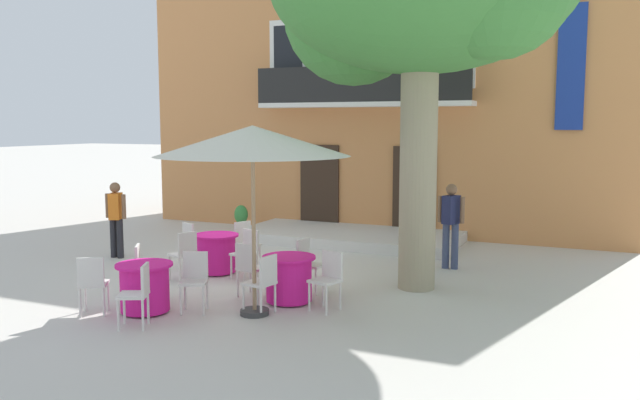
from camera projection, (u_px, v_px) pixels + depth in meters
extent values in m
plane|color=beige|center=(248.00, 271.00, 12.88)|extent=(120.00, 120.00, 0.00)
cube|color=#CC844C|center=(391.00, 92.00, 18.53)|extent=(13.00, 4.00, 7.50)
cube|color=#332319|center=(320.00, 188.00, 17.52)|extent=(1.10, 0.08, 2.30)
cube|color=#332319|center=(414.00, 192.00, 16.47)|extent=(1.10, 0.08, 2.30)
cube|color=silver|center=(289.00, 56.00, 17.46)|extent=(1.10, 0.08, 1.90)
cube|color=black|center=(288.00, 56.00, 17.43)|extent=(0.84, 0.04, 1.60)
cube|color=silver|center=(366.00, 53.00, 16.57)|extent=(1.10, 0.08, 1.90)
cube|color=black|center=(366.00, 52.00, 16.55)|extent=(0.84, 0.04, 1.60)
cube|color=silver|center=(453.00, 49.00, 15.69)|extent=(1.10, 0.08, 1.90)
cube|color=black|center=(453.00, 48.00, 15.66)|extent=(0.84, 0.04, 1.60)
cube|color=silver|center=(362.00, 105.00, 16.47)|extent=(5.60, 0.65, 0.12)
cube|color=black|center=(358.00, 83.00, 16.14)|extent=(5.60, 0.06, 0.90)
cylinder|color=#B2B2B7|center=(316.00, 49.00, 16.63)|extent=(0.04, 0.95, 1.33)
cube|color=red|center=(308.00, 35.00, 16.19)|extent=(0.60, 0.29, 0.38)
cylinder|color=#B2B2B7|center=(407.00, 44.00, 15.66)|extent=(0.04, 0.95, 1.33)
cube|color=#192D9E|center=(402.00, 29.00, 15.22)|extent=(0.60, 0.29, 0.38)
cylinder|color=slate|center=(281.00, 97.00, 17.39)|extent=(0.33, 0.33, 0.31)
ellipsoid|color=#2D7533|center=(281.00, 83.00, 17.35)|extent=(0.43, 0.43, 0.45)
cylinder|color=#47423D|center=(321.00, 97.00, 16.93)|extent=(0.36, 0.36, 0.31)
ellipsoid|color=#2D7533|center=(321.00, 84.00, 16.89)|extent=(0.46, 0.46, 0.33)
cylinder|color=#995638|center=(363.00, 96.00, 16.47)|extent=(0.32, 0.32, 0.29)
ellipsoid|color=#4C8E38|center=(363.00, 80.00, 16.42)|extent=(0.41, 0.41, 0.49)
cylinder|color=#47423D|center=(407.00, 97.00, 16.01)|extent=(0.31, 0.31, 0.23)
ellipsoid|color=#4C8E38|center=(407.00, 83.00, 15.97)|extent=(0.40, 0.40, 0.42)
cylinder|color=slate|center=(454.00, 96.00, 15.54)|extent=(0.29, 0.29, 0.22)
ellipsoid|color=#4C8E38|center=(454.00, 85.00, 15.51)|extent=(0.38, 0.38, 0.32)
cube|color=navy|center=(571.00, 67.00, 14.65)|extent=(0.60, 0.06, 2.80)
cube|color=silver|center=(348.00, 236.00, 16.01)|extent=(5.31, 2.50, 0.25)
cylinder|color=gray|center=(418.00, 179.00, 11.29)|extent=(0.64, 0.64, 3.83)
sphere|color=#3D7F38|center=(354.00, 14.00, 12.13)|extent=(2.63, 2.63, 2.63)
cylinder|color=#DB1984|center=(289.00, 280.00, 10.56)|extent=(0.74, 0.74, 0.68)
cylinder|color=#DB1984|center=(289.00, 257.00, 10.52)|extent=(0.86, 0.86, 0.04)
cylinder|color=#2D2823|center=(289.00, 301.00, 10.61)|extent=(0.44, 0.44, 0.03)
cylinder|color=silver|center=(243.00, 300.00, 9.92)|extent=(0.04, 0.04, 0.45)
cylinder|color=silver|center=(258.00, 295.00, 10.20)|extent=(0.04, 0.04, 0.45)
cylinder|color=silver|center=(261.00, 303.00, 9.73)|extent=(0.04, 0.04, 0.45)
cylinder|color=silver|center=(275.00, 298.00, 10.01)|extent=(0.04, 0.04, 0.45)
cube|color=silver|center=(259.00, 283.00, 9.94)|extent=(0.46, 0.46, 0.04)
cube|color=silver|center=(268.00, 270.00, 9.81)|extent=(0.11, 0.38, 0.42)
cylinder|color=silver|center=(326.00, 301.00, 9.87)|extent=(0.04, 0.04, 0.45)
cylinder|color=silver|center=(309.00, 297.00, 10.08)|extent=(0.04, 0.04, 0.45)
cylinder|color=silver|center=(340.00, 296.00, 10.13)|extent=(0.04, 0.04, 0.45)
cylinder|color=silver|center=(323.00, 292.00, 10.34)|extent=(0.04, 0.04, 0.45)
cube|color=silver|center=(325.00, 281.00, 10.07)|extent=(0.49, 0.49, 0.04)
cube|color=silver|center=(332.00, 264.00, 10.19)|extent=(0.38, 0.14, 0.42)
cylinder|color=silver|center=(326.00, 278.00, 11.29)|extent=(0.04, 0.04, 0.45)
cylinder|color=silver|center=(316.00, 282.00, 11.00)|extent=(0.04, 0.04, 0.45)
cylinder|color=silver|center=(309.00, 276.00, 11.46)|extent=(0.04, 0.04, 0.45)
cylinder|color=silver|center=(299.00, 280.00, 11.17)|extent=(0.04, 0.04, 0.45)
cube|color=silver|center=(312.00, 265.00, 11.20)|extent=(0.44, 0.44, 0.04)
cube|color=silver|center=(303.00, 251.00, 11.26)|extent=(0.08, 0.38, 0.42)
cylinder|color=silver|center=(250.00, 279.00, 11.21)|extent=(0.04, 0.04, 0.45)
cylinder|color=silver|center=(266.00, 282.00, 11.03)|extent=(0.04, 0.04, 0.45)
cylinder|color=silver|center=(238.00, 283.00, 10.92)|extent=(0.04, 0.04, 0.45)
cylinder|color=silver|center=(254.00, 286.00, 10.74)|extent=(0.04, 0.04, 0.45)
cube|color=silver|center=(252.00, 268.00, 10.94)|extent=(0.45, 0.45, 0.04)
cube|color=silver|center=(245.00, 257.00, 10.77)|extent=(0.38, 0.09, 0.42)
cylinder|color=#DB1984|center=(145.00, 289.00, 10.00)|extent=(0.74, 0.74, 0.68)
cylinder|color=#DB1984|center=(144.00, 265.00, 9.96)|extent=(0.86, 0.86, 0.04)
cylinder|color=#2D2823|center=(146.00, 311.00, 10.05)|extent=(0.44, 0.44, 0.03)
cylinder|color=silver|center=(85.00, 297.00, 10.07)|extent=(0.04, 0.04, 0.45)
cylinder|color=silver|center=(108.00, 296.00, 10.11)|extent=(0.04, 0.04, 0.45)
cylinder|color=silver|center=(80.00, 303.00, 9.74)|extent=(0.04, 0.04, 0.45)
cylinder|color=silver|center=(104.00, 302.00, 9.78)|extent=(0.04, 0.04, 0.45)
cube|color=silver|center=(94.00, 284.00, 9.90)|extent=(0.55, 0.55, 0.04)
cube|color=silver|center=(91.00, 272.00, 9.69)|extent=(0.35, 0.23, 0.42)
cylinder|color=silver|center=(118.00, 316.00, 9.10)|extent=(0.04, 0.04, 0.45)
cylinder|color=silver|center=(124.00, 309.00, 9.44)|extent=(0.04, 0.04, 0.45)
cylinder|color=silver|center=(143.00, 315.00, 9.12)|extent=(0.04, 0.04, 0.45)
cylinder|color=silver|center=(148.00, 308.00, 9.45)|extent=(0.04, 0.04, 0.45)
cube|color=silver|center=(133.00, 295.00, 9.25)|extent=(0.54, 0.54, 0.04)
cube|color=silver|center=(145.00, 279.00, 9.23)|extent=(0.21, 0.36, 0.42)
cylinder|color=silver|center=(203.00, 301.00, 9.85)|extent=(0.04, 0.04, 0.45)
cylinder|color=silver|center=(181.00, 301.00, 9.85)|extent=(0.04, 0.04, 0.45)
cylinder|color=silver|center=(207.00, 295.00, 10.19)|extent=(0.04, 0.04, 0.45)
cylinder|color=silver|center=(185.00, 295.00, 10.19)|extent=(0.04, 0.04, 0.45)
cube|color=silver|center=(194.00, 282.00, 9.99)|extent=(0.53, 0.53, 0.04)
cube|color=silver|center=(196.00, 265.00, 10.14)|extent=(0.36, 0.19, 0.42)
cylinder|color=silver|center=(161.00, 283.00, 10.95)|extent=(0.04, 0.04, 0.45)
cylinder|color=silver|center=(160.00, 288.00, 10.62)|extent=(0.04, 0.04, 0.45)
cylinder|color=silver|center=(140.00, 284.00, 10.90)|extent=(0.04, 0.04, 0.45)
cylinder|color=silver|center=(138.00, 289.00, 10.56)|extent=(0.04, 0.04, 0.45)
cube|color=silver|center=(149.00, 271.00, 10.73)|extent=(0.55, 0.55, 0.04)
cube|color=silver|center=(138.00, 258.00, 10.67)|extent=(0.24, 0.34, 0.42)
cylinder|color=#DB1984|center=(216.00, 254.00, 12.61)|extent=(0.74, 0.74, 0.68)
cylinder|color=#DB1984|center=(216.00, 235.00, 12.57)|extent=(0.86, 0.86, 0.04)
cylinder|color=#2D2823|center=(217.00, 272.00, 12.65)|extent=(0.44, 0.44, 0.03)
cylinder|color=silver|center=(244.00, 270.00, 11.93)|extent=(0.04, 0.04, 0.45)
cylinder|color=silver|center=(231.00, 267.00, 12.14)|extent=(0.04, 0.04, 0.45)
cylinder|color=silver|center=(257.00, 267.00, 12.20)|extent=(0.04, 0.04, 0.45)
cylinder|color=silver|center=(244.00, 264.00, 12.41)|extent=(0.04, 0.04, 0.45)
cube|color=silver|center=(244.00, 254.00, 12.14)|extent=(0.49, 0.49, 0.04)
cube|color=silver|center=(251.00, 240.00, 12.25)|extent=(0.38, 0.13, 0.42)
cylinder|color=silver|center=(260.00, 256.00, 13.12)|extent=(0.04, 0.04, 0.45)
cylinder|color=silver|center=(246.00, 259.00, 12.89)|extent=(0.04, 0.04, 0.45)
cylinder|color=silver|center=(250.00, 254.00, 13.37)|extent=(0.04, 0.04, 0.45)
cylinder|color=silver|center=(236.00, 256.00, 13.14)|extent=(0.04, 0.04, 0.45)
cube|color=silver|center=(248.00, 244.00, 13.10)|extent=(0.53, 0.53, 0.04)
cube|color=silver|center=(243.00, 232.00, 13.21)|extent=(0.19, 0.36, 0.42)
cylinder|color=silver|center=(200.00, 253.00, 13.43)|extent=(0.04, 0.04, 0.45)
cylinder|color=silver|center=(208.00, 256.00, 13.17)|extent=(0.04, 0.04, 0.45)
cylinder|color=silver|center=(185.00, 256.00, 13.21)|extent=(0.04, 0.04, 0.45)
cylinder|color=silver|center=(193.00, 258.00, 12.95)|extent=(0.04, 0.04, 0.45)
cube|color=silver|center=(196.00, 244.00, 13.16)|extent=(0.53, 0.53, 0.04)
cube|color=silver|center=(188.00, 233.00, 13.02)|extent=(0.36, 0.20, 0.42)
cylinder|color=silver|center=(170.00, 268.00, 12.12)|extent=(0.04, 0.04, 0.45)
cylinder|color=silver|center=(186.00, 265.00, 12.35)|extent=(0.04, 0.04, 0.45)
cylinder|color=silver|center=(180.00, 270.00, 11.88)|extent=(0.04, 0.04, 0.45)
cylinder|color=silver|center=(196.00, 268.00, 12.11)|extent=(0.04, 0.04, 0.45)
cube|color=silver|center=(182.00, 255.00, 12.09)|extent=(0.52, 0.52, 0.04)
cube|color=silver|center=(187.00, 244.00, 11.93)|extent=(0.18, 0.37, 0.42)
cylinder|color=#997A56|center=(254.00, 232.00, 9.77)|extent=(0.06, 0.06, 2.55)
cylinder|color=#333333|center=(255.00, 312.00, 9.92)|extent=(0.44, 0.44, 0.08)
cone|color=silver|center=(253.00, 141.00, 9.61)|extent=(2.90, 2.90, 0.45)
cylinder|color=#995638|center=(241.00, 229.00, 17.21)|extent=(0.27, 0.27, 0.25)
ellipsoid|color=#38843D|center=(241.00, 215.00, 17.17)|extent=(0.35, 0.35, 0.50)
cylinder|color=#384260|center=(446.00, 246.00, 13.03)|extent=(0.14, 0.14, 0.91)
cylinder|color=#384260|center=(455.00, 247.00, 12.96)|extent=(0.14, 0.14, 0.91)
cube|color=#1E2347|center=(451.00, 210.00, 12.91)|extent=(0.33, 0.40, 0.56)
sphere|color=brown|center=(452.00, 189.00, 12.86)|extent=(0.22, 0.22, 0.22)
cylinder|color=brown|center=(440.00, 209.00, 13.00)|extent=(0.09, 0.09, 0.52)
cylinder|color=brown|center=(462.00, 210.00, 12.82)|extent=(0.09, 0.09, 0.52)
cylinder|color=#232328|center=(113.00, 238.00, 14.10)|extent=(0.14, 0.14, 0.84)
cylinder|color=#232328|center=(120.00, 239.00, 14.03)|extent=(0.14, 0.14, 0.84)
cube|color=orange|center=(116.00, 206.00, 13.99)|extent=(0.34, 0.40, 0.56)
sphere|color=brown|center=(115.00, 188.00, 13.94)|extent=(0.22, 0.22, 0.22)
cylinder|color=brown|center=(108.00, 206.00, 14.08)|extent=(0.09, 0.09, 0.52)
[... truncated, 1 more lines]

